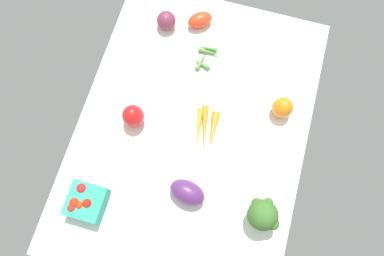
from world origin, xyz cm
name	(u,v)px	position (x,y,z in cm)	size (l,w,h in cm)	color
tablecloth	(192,131)	(0.00, 0.00, 1.00)	(104.00, 76.00, 2.00)	white
carrot_bunch	(207,129)	(-1.28, 4.73, 3.29)	(16.00, 8.78, 2.99)	orange
bell_pepper_orange	(282,108)	(-14.33, 27.09, 6.19)	(6.94, 6.94, 8.38)	orange
red_onion_near_basket	(166,21)	(-35.87, -19.77, 5.43)	(6.86, 6.86, 6.86)	#742C47
okra_pile	(205,56)	(-27.24, -2.75, 2.86)	(10.19, 10.75, 1.78)	#517B37
eggplant	(187,192)	(21.02, 4.43, 5.66)	(11.51, 7.32, 7.32)	#532863
broccoli_head	(263,215)	(21.57, 28.07, 8.90)	(9.88, 10.08, 11.80)	#9CC385
bell_pepper_red	(133,116)	(2.08, -19.45, 6.68)	(7.24, 7.24, 9.36)	red
berry_basket	(86,202)	(32.28, -25.09, 5.43)	(11.14, 11.14, 7.24)	teal
roma_tomato	(200,20)	(-39.80, -8.25, 4.78)	(9.05, 5.56, 5.56)	red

